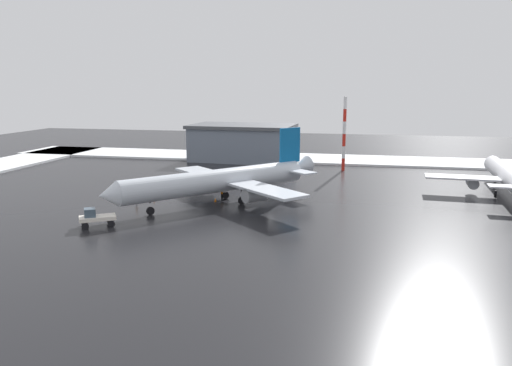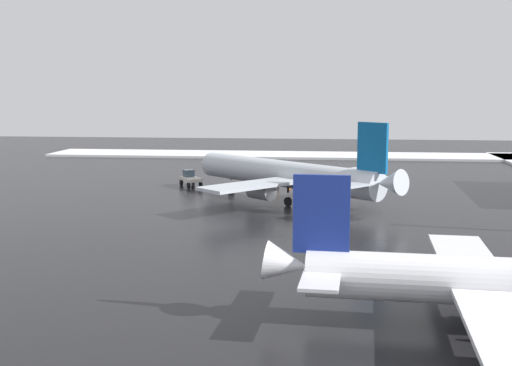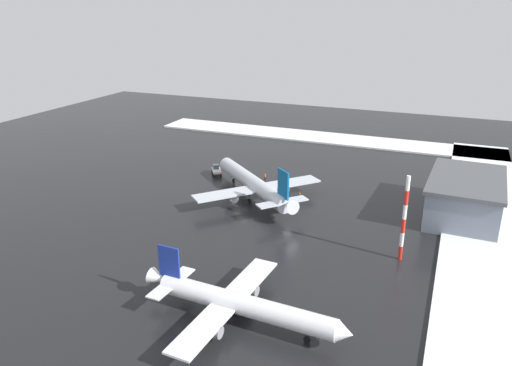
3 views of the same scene
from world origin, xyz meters
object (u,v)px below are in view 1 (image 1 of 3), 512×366
traffic_cone_mid_line (215,200)px  traffic_cone_wingtip_side (198,188)px  airplane_foreground_jet (508,176)px  cargo_hangar (243,142)px  ground_crew_mid_apron (222,193)px  ground_crew_near_tug (136,197)px  airplane_distant_tail (221,180)px  antenna_mast (344,134)px  traffic_cone_near_nose (154,199)px  pushback_tug (95,217)px

traffic_cone_mid_line → traffic_cone_wingtip_side: 9.66m
airplane_foreground_jet → cargo_hangar: 60.52m
ground_crew_mid_apron → ground_crew_near_tug: size_ratio=1.00×
airplane_distant_tail → cargo_hangar: bearing=-128.7°
ground_crew_mid_apron → cargo_hangar: (7.00, -42.62, 3.47)m
airplane_distant_tail → antenna_mast: size_ratio=1.92×
antenna_mast → ground_crew_near_tug: bearing=51.3°
ground_crew_mid_apron → traffic_cone_near_nose: bearing=54.3°
cargo_hangar → pushback_tug: bearing=88.3°
airplane_foreground_jet → pushback_tug: (57.78, 32.73, -1.88)m
traffic_cone_mid_line → ground_crew_mid_apron: bearing=-108.1°
airplane_foreground_jet → pushback_tug: airplane_foreground_jet is taller
airplane_distant_tail → traffic_cone_near_nose: size_ratio=55.49×
airplane_distant_tail → airplane_foreground_jet: 48.32m
ground_crew_mid_apron → ground_crew_near_tug: (12.47, 5.32, 0.00)m
pushback_tug → cargo_hangar: 61.90m
ground_crew_mid_apron → traffic_cone_wingtip_side: (6.16, -6.12, -0.70)m
ground_crew_near_tug → airplane_foreground_jet: bearing=167.6°
ground_crew_near_tug → traffic_cone_wingtip_side: size_ratio=3.11×
airplane_foreground_jet → traffic_cone_wingtip_side: bearing=101.7°
airplane_distant_tail → ground_crew_near_tug: bearing=-38.2°
pushback_tug → ground_crew_mid_apron: pushback_tug is taller
ground_crew_near_tug → traffic_cone_wingtip_side: ground_crew_near_tug is taller
ground_crew_mid_apron → traffic_cone_near_nose: (10.34, 3.41, -0.70)m
cargo_hangar → antenna_mast: bearing=160.8°
airplane_distant_tail → traffic_cone_mid_line: 3.86m
airplane_foreground_jet → traffic_cone_wingtip_side: 52.94m
airplane_foreground_jet → traffic_cone_near_nose: 59.09m
traffic_cone_mid_line → traffic_cone_wingtip_side: same height
airplane_foreground_jet → traffic_cone_mid_line: (46.72, 15.46, -2.89)m
ground_crew_mid_apron → antenna_mast: 37.90m
pushback_tug → cargo_hangar: (-4.63, -61.64, 3.16)m
airplane_foreground_jet → traffic_cone_wingtip_side: (52.31, 7.59, -2.89)m
pushback_tug → traffic_cone_near_nose: size_ratio=9.19×
traffic_cone_near_nose → traffic_cone_wingtip_side: same height
ground_crew_near_tug → traffic_cone_wingtip_side: (-6.30, -11.44, -0.70)m
antenna_mast → traffic_cone_mid_line: (18.55, 34.38, -7.68)m
antenna_mast → pushback_tug: bearing=60.2°
pushback_tug → traffic_cone_near_nose: 15.70m
traffic_cone_mid_line → pushback_tug: bearing=57.4°
cargo_hangar → airplane_distant_tail: bearing=102.3°
pushback_tug → ground_crew_near_tug: (0.83, -13.71, -0.31)m
ground_crew_near_tug → traffic_cone_mid_line: size_ratio=3.11×
ground_crew_near_tug → cargo_hangar: size_ratio=0.07×
pushback_tug → traffic_cone_mid_line: 20.53m
traffic_cone_wingtip_side → ground_crew_mid_apron: bearing=135.2°
ground_crew_near_tug → traffic_cone_near_nose: size_ratio=3.11×
traffic_cone_mid_line → airplane_distant_tail: bearing=139.1°
ground_crew_mid_apron → traffic_cone_mid_line: (0.57, 1.75, -0.70)m
antenna_mast → traffic_cone_near_nose: (28.31, 36.04, -7.68)m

